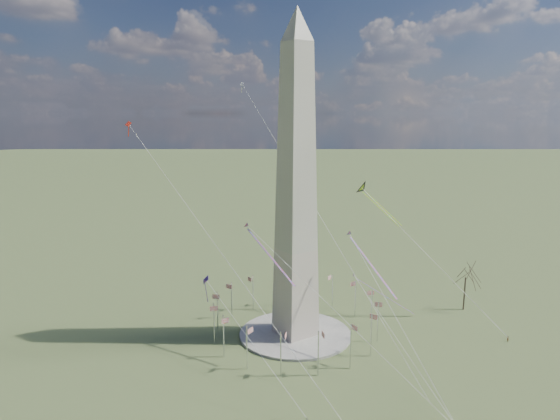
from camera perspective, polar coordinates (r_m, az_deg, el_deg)
ground at (r=166.11m, az=1.76°, el=-14.09°), size 2000.00×2000.00×0.00m
plaza at (r=165.94m, az=1.76°, el=-13.96°), size 36.00×36.00×0.80m
washington_monument at (r=152.14m, az=1.86°, el=2.50°), size 15.56×15.56×100.00m
flagpole_ring at (r=163.17m, az=1.77°, el=-11.77°), size 54.40×54.40×13.00m
tree_near at (r=193.09m, az=20.47°, el=-6.98°), size 10.52×10.52×18.41m
person_east at (r=176.41m, az=24.59°, el=-13.24°), size 0.82×0.82×1.92m
kite_delta_black at (r=176.15m, az=9.64°, el=2.20°), size 8.50×17.48×14.22m
kite_diamond_purple at (r=153.91m, az=-8.46°, el=-8.21°), size 2.14×3.01×8.85m
kite_streamer_left at (r=149.74m, az=9.65°, el=-5.12°), size 2.85×22.13×15.19m
kite_streamer_mid at (r=145.19m, az=-2.01°, el=-4.15°), size 4.26×21.38×14.72m
kite_streamer_right at (r=179.69m, az=10.78°, el=-8.88°), size 18.61×14.17×15.20m
kite_small_red at (r=157.70m, az=-16.94°, el=9.23°), size 1.69×1.52×4.63m
kite_small_white at (r=194.91m, az=-4.37°, el=14.07°), size 1.18×1.58×4.02m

